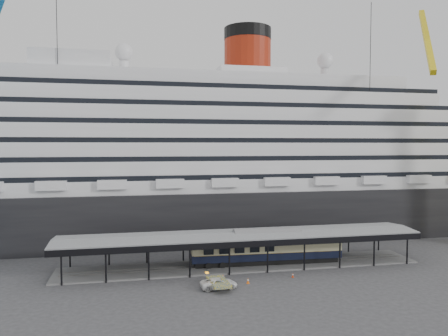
# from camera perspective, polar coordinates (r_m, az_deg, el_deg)

# --- Properties ---
(ground) EXTENTS (200.00, 200.00, 0.00)m
(ground) POSITION_cam_1_polar(r_m,az_deg,el_deg) (65.02, 3.45, -13.84)
(ground) COLOR #38383A
(ground) RESTS_ON ground
(cruise_ship) EXTENTS (130.00, 30.00, 43.90)m
(cruise_ship) POSITION_cam_1_polar(r_m,az_deg,el_deg) (93.48, -1.67, 2.70)
(cruise_ship) COLOR black
(cruise_ship) RESTS_ON ground
(platform_canopy) EXTENTS (56.00, 9.18, 5.30)m
(platform_canopy) POSITION_cam_1_polar(r_m,az_deg,el_deg) (69.06, 2.34, -10.80)
(platform_canopy) COLOR slate
(platform_canopy) RESTS_ON ground
(port_truck) EXTENTS (4.99, 2.51, 1.36)m
(port_truck) POSITION_cam_1_polar(r_m,az_deg,el_deg) (59.25, -0.68, -14.84)
(port_truck) COLOR white
(port_truck) RESTS_ON ground
(pullman_carriage) EXTENTS (23.91, 4.11, 23.37)m
(pullman_carriage) POSITION_cam_1_polar(r_m,az_deg,el_deg) (70.02, 5.59, -10.23)
(pullman_carriage) COLOR black
(pullman_carriage) RESTS_ON ground
(traffic_cone_left) EXTENTS (0.46, 0.46, 0.81)m
(traffic_cone_left) POSITION_cam_1_polar(r_m,az_deg,el_deg) (62.92, -0.10, -14.03)
(traffic_cone_left) COLOR #EA450D
(traffic_cone_left) RESTS_ON ground
(traffic_cone_mid) EXTENTS (0.41, 0.41, 0.79)m
(traffic_cone_mid) POSITION_cam_1_polar(r_m,az_deg,el_deg) (61.44, 3.16, -14.47)
(traffic_cone_mid) COLOR orange
(traffic_cone_mid) RESTS_ON ground
(traffic_cone_right) EXTENTS (0.35, 0.35, 0.66)m
(traffic_cone_right) POSITION_cam_1_polar(r_m,az_deg,el_deg) (64.72, 8.97, -13.65)
(traffic_cone_right) COLOR red
(traffic_cone_right) RESTS_ON ground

